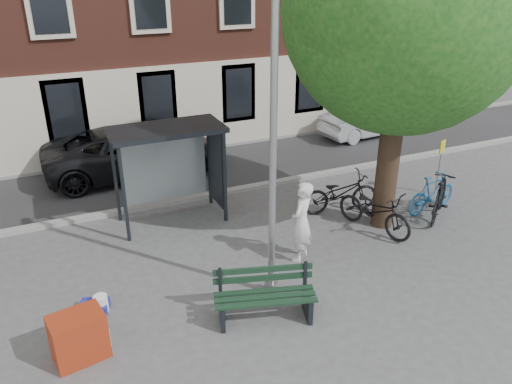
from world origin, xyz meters
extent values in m
plane|color=#4C4C4F|center=(0.00, 0.00, 0.00)|extent=(90.00, 90.00, 0.00)
cube|color=#28282B|center=(0.00, 7.00, 0.01)|extent=(40.00, 4.00, 0.01)
cube|color=gray|center=(0.00, 5.00, 0.06)|extent=(40.00, 0.25, 0.12)
cube|color=gray|center=(0.00, 9.00, 0.06)|extent=(40.00, 0.25, 0.12)
cylinder|color=#9EA0A3|center=(0.00, 0.00, 3.00)|extent=(0.14, 0.14, 6.00)
cylinder|color=#9EA0A3|center=(0.00, 0.00, 0.12)|extent=(0.28, 0.28, 0.24)
cylinder|color=black|center=(4.00, 1.50, 1.70)|extent=(0.56, 0.56, 3.40)
sphere|color=#174A16|center=(4.00, 1.50, 5.40)|extent=(5.60, 5.60, 5.60)
cube|color=#1E2328|center=(-2.30, 3.40, 1.25)|extent=(0.08, 0.08, 2.50)
cube|color=#1E2328|center=(0.30, 3.40, 1.25)|extent=(0.08, 0.08, 2.50)
cube|color=#1E2328|center=(-2.30, 4.60, 1.25)|extent=(0.08, 0.08, 2.50)
cube|color=#1E2328|center=(0.30, 4.60, 1.25)|extent=(0.08, 0.08, 2.50)
cube|color=#1E2328|center=(-1.00, 4.00, 2.56)|extent=(2.85, 1.45, 0.12)
cube|color=#8C999E|center=(-1.00, 4.60, 1.38)|extent=(2.34, 0.04, 2.00)
cube|color=#1E2328|center=(0.30, 4.00, 1.38)|extent=(0.12, 1.14, 2.12)
cube|color=#D84C19|center=(0.37, 4.00, 1.38)|extent=(0.02, 0.90, 1.62)
imported|color=silver|center=(1.20, 0.89, 0.97)|extent=(0.85, 0.81, 1.95)
cube|color=#1E2328|center=(-1.30, -0.52, 0.25)|extent=(0.26, 0.61, 0.50)
cube|color=#1E2328|center=(0.30, -1.00, 0.25)|extent=(0.26, 0.61, 0.50)
cube|color=#16311F|center=(-0.56, -0.96, 0.53)|extent=(1.91, 0.69, 0.04)
cube|color=#16311F|center=(-0.50, -0.76, 0.53)|extent=(1.91, 0.69, 0.04)
cube|color=#16311F|center=(-0.44, -0.57, 0.53)|extent=(1.91, 0.69, 0.04)
cube|color=#16311F|center=(-0.41, -0.46, 0.75)|extent=(1.89, 0.62, 0.11)
cube|color=#16311F|center=(-0.41, -0.46, 0.95)|extent=(1.89, 0.62, 0.11)
imported|color=black|center=(3.38, 2.59, 0.57)|extent=(2.27, 1.12, 1.14)
imported|color=#1A5693|center=(5.72, 1.56, 0.55)|extent=(1.88, 0.78, 1.09)
imported|color=black|center=(3.59, 1.31, 0.58)|extent=(1.39, 2.33, 1.16)
imported|color=black|center=(5.64, 1.19, 0.58)|extent=(1.87, 1.61, 1.16)
imported|color=black|center=(-1.19, 7.72, 0.79)|extent=(5.73, 2.76, 1.57)
imported|color=#B0B4B8|center=(8.08, 7.84, 0.65)|extent=(4.07, 1.75, 1.31)
cube|color=maroon|center=(-3.89, -0.35, 0.45)|extent=(0.99, 0.75, 0.90)
cube|color=#21279B|center=(-3.50, 0.88, 0.10)|extent=(0.66, 0.57, 0.20)
cylinder|color=white|center=(-3.50, -0.24, 0.18)|extent=(0.35, 0.35, 0.36)
cylinder|color=white|center=(-3.37, 0.82, 0.18)|extent=(0.36, 0.36, 0.36)
cylinder|color=#9EA0A3|center=(6.66, 2.37, 0.82)|extent=(0.04, 0.04, 1.64)
cube|color=#CDD317|center=(6.66, 2.37, 1.50)|extent=(0.28, 0.14, 0.38)
camera|label=1|loc=(-3.89, -7.81, 6.36)|focal=35.00mm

